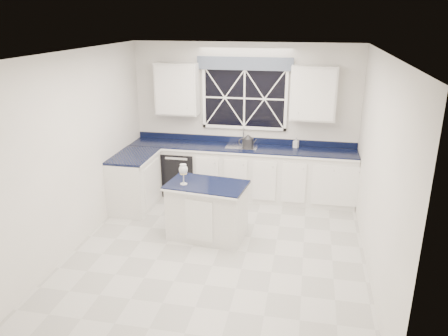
% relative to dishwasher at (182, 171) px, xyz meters
% --- Properties ---
extents(ground, '(4.50, 4.50, 0.00)m').
position_rel_dishwasher_xyz_m(ground, '(1.10, -1.95, -0.41)').
color(ground, beige).
rests_on(ground, ground).
extents(back_wall, '(4.00, 0.10, 2.70)m').
position_rel_dishwasher_xyz_m(back_wall, '(1.10, 0.30, 0.94)').
color(back_wall, white).
rests_on(back_wall, ground).
extents(base_cabinets, '(3.99, 1.60, 0.90)m').
position_rel_dishwasher_xyz_m(base_cabinets, '(0.77, -0.17, 0.04)').
color(base_cabinets, silver).
rests_on(base_cabinets, ground).
extents(countertop, '(3.98, 0.64, 0.04)m').
position_rel_dishwasher_xyz_m(countertop, '(1.10, 0.00, 0.51)').
color(countertop, black).
rests_on(countertop, base_cabinets).
extents(dishwasher, '(0.60, 0.58, 0.82)m').
position_rel_dishwasher_xyz_m(dishwasher, '(0.00, 0.00, 0.00)').
color(dishwasher, black).
rests_on(dishwasher, ground).
extents(window, '(1.65, 0.09, 1.26)m').
position_rel_dishwasher_xyz_m(window, '(1.10, 0.25, 1.42)').
color(window, black).
rests_on(window, ground).
extents(upper_cabinets, '(3.10, 0.34, 0.90)m').
position_rel_dishwasher_xyz_m(upper_cabinets, '(1.10, 0.13, 1.49)').
color(upper_cabinets, silver).
rests_on(upper_cabinets, ground).
extents(faucet, '(0.05, 0.20, 0.30)m').
position_rel_dishwasher_xyz_m(faucet, '(1.10, 0.19, 0.69)').
color(faucet, silver).
rests_on(faucet, countertop).
extents(island, '(1.20, 0.81, 0.84)m').
position_rel_dishwasher_xyz_m(island, '(0.85, -1.60, 0.01)').
color(island, silver).
rests_on(island, ground).
extents(rug, '(1.22, 0.89, 0.02)m').
position_rel_dishwasher_xyz_m(rug, '(0.73, -0.60, -0.40)').
color(rug, '#AAA9A5').
rests_on(rug, ground).
extents(kettle, '(0.32, 0.21, 0.23)m').
position_rel_dishwasher_xyz_m(kettle, '(1.21, 0.01, 0.63)').
color(kettle, '#2D2D30').
rests_on(kettle, countertop).
extents(wine_glass, '(0.13, 0.13, 0.30)m').
position_rel_dishwasher_xyz_m(wine_glass, '(0.53, -1.68, 0.64)').
color(wine_glass, silver).
rests_on(wine_glass, island).
extents(soap_bottle, '(0.11, 0.11, 0.18)m').
position_rel_dishwasher_xyz_m(soap_bottle, '(2.04, 0.15, 0.62)').
color(soap_bottle, silver).
rests_on(soap_bottle, countertop).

